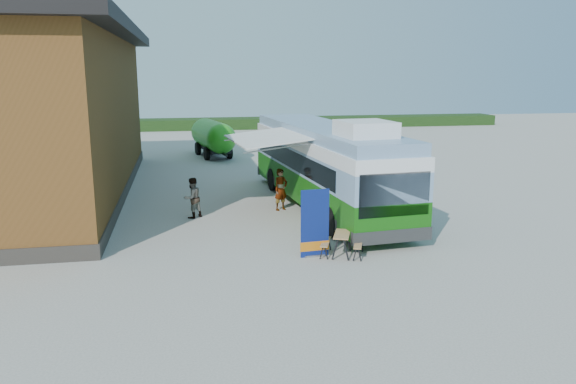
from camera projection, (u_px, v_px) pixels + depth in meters
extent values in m
plane|color=#BCB7AD|center=(311.00, 248.00, 17.97)|extent=(100.00, 100.00, 0.00)
cube|color=brown|center=(31.00, 118.00, 24.92)|extent=(8.00, 20.00, 7.00)
cube|color=black|center=(22.00, 30.00, 24.12)|extent=(9.60, 21.20, 0.50)
cube|color=#332D28|center=(38.00, 189.00, 25.61)|extent=(8.10, 20.10, 0.50)
cube|color=#264419|center=(303.00, 122.00, 55.80)|extent=(40.00, 3.00, 1.00)
cube|color=#1E7112|center=(324.00, 184.00, 23.19)|extent=(3.83, 12.83, 1.16)
cube|color=#7898BB|center=(324.00, 159.00, 22.97)|extent=(3.83, 12.83, 0.95)
cube|color=black|center=(290.00, 159.00, 23.10)|extent=(1.05, 10.49, 0.74)
cube|color=black|center=(349.00, 156.00, 23.82)|extent=(1.05, 10.49, 0.74)
cube|color=white|center=(325.00, 142.00, 22.82)|extent=(3.83, 12.83, 0.47)
cube|color=#7898BB|center=(325.00, 131.00, 22.72)|extent=(3.66, 12.61, 0.42)
cube|color=white|center=(366.00, 129.00, 18.87)|extent=(1.86, 2.05, 0.53)
cube|color=black|center=(394.00, 195.00, 17.10)|extent=(2.36, 0.29, 1.37)
cube|color=#2D2D2D|center=(392.00, 236.00, 17.43)|extent=(2.69, 0.46, 0.42)
cube|color=#2D2D2D|center=(283.00, 169.00, 29.13)|extent=(2.69, 0.46, 0.42)
cylinder|color=black|center=(333.00, 222.00, 19.00)|extent=(0.42, 1.08, 1.05)
cylinder|color=black|center=(397.00, 217.00, 19.65)|extent=(0.42, 1.08, 1.05)
cylinder|color=black|center=(273.00, 179.00, 26.41)|extent=(0.42, 1.08, 1.05)
cylinder|color=black|center=(321.00, 177.00, 27.06)|extent=(0.42, 1.08, 1.05)
cube|color=white|center=(268.00, 142.00, 22.05)|extent=(3.18, 4.69, 0.34)
cube|color=#A5A8AD|center=(302.00, 136.00, 22.39)|extent=(0.60, 4.73, 0.15)
cylinder|color=#A5A8AD|center=(282.00, 151.00, 20.27)|extent=(2.86, 0.32, 0.35)
cylinder|color=#A5A8AD|center=(257.00, 139.00, 23.87)|extent=(2.86, 0.32, 0.35)
cube|color=navy|center=(315.00, 223.00, 16.89)|extent=(0.89, 0.12, 2.09)
cube|color=orange|center=(315.00, 246.00, 17.04)|extent=(0.91, 0.12, 0.29)
cube|color=#A5A8AD|center=(315.00, 256.00, 17.10)|extent=(0.64, 0.24, 0.06)
cylinder|color=#A5A8AD|center=(315.00, 223.00, 16.91)|extent=(0.03, 0.03, 2.09)
cube|color=tan|center=(342.00, 234.00, 17.07)|extent=(0.81, 1.18, 0.04)
cube|color=tan|center=(326.00, 242.00, 17.21)|extent=(0.60, 1.09, 0.03)
cube|color=tan|center=(358.00, 244.00, 17.04)|extent=(0.60, 1.09, 0.03)
cube|color=black|center=(335.00, 249.00, 16.73)|extent=(0.06, 0.06, 0.67)
cube|color=black|center=(346.00, 250.00, 16.68)|extent=(0.06, 0.06, 0.67)
cube|color=black|center=(338.00, 240.00, 17.60)|extent=(0.06, 0.06, 0.67)
cube|color=black|center=(348.00, 241.00, 17.55)|extent=(0.06, 0.06, 0.67)
imported|color=#999999|center=(281.00, 189.00, 22.64)|extent=(0.74, 0.66, 1.70)
imported|color=#999999|center=(192.00, 198.00, 21.45)|extent=(0.96, 0.93, 1.57)
cylinder|color=#289B1C|center=(213.00, 135.00, 36.61)|extent=(2.65, 4.46, 1.88)
sphere|color=#289B1C|center=(221.00, 139.00, 34.72)|extent=(1.88, 1.88, 1.88)
sphere|color=#289B1C|center=(205.00, 132.00, 38.51)|extent=(1.88, 1.88, 1.88)
cube|color=black|center=(213.00, 148.00, 36.79)|extent=(2.07, 4.55, 0.21)
cube|color=black|center=(224.00, 154.00, 34.33)|extent=(0.36, 1.26, 0.10)
cylinder|color=black|center=(207.00, 153.00, 35.42)|extent=(0.42, 0.87, 0.84)
cylinder|color=black|center=(229.00, 152.00, 35.95)|extent=(0.42, 0.87, 0.84)
cylinder|color=black|center=(198.00, 148.00, 37.70)|extent=(0.42, 0.87, 0.84)
cylinder|color=black|center=(219.00, 147.00, 38.23)|extent=(0.42, 0.87, 0.84)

